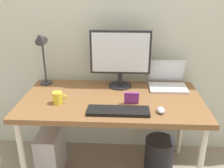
% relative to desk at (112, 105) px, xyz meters
% --- Properties ---
extents(back_wall, '(4.40, 0.04, 2.60)m').
position_rel_desk_xyz_m(back_wall, '(0.00, 0.44, 0.62)').
color(back_wall, silver).
rests_on(back_wall, ground_plane).
extents(desk, '(1.43, 0.76, 0.74)m').
position_rel_desk_xyz_m(desk, '(0.00, 0.00, 0.00)').
color(desk, brown).
rests_on(desk, ground_plane).
extents(monitor, '(0.51, 0.20, 0.49)m').
position_rel_desk_xyz_m(monitor, '(0.06, 0.25, 0.34)').
color(monitor, '#232328').
rests_on(monitor, desk).
extents(laptop, '(0.32, 0.27, 0.23)m').
position_rel_desk_xyz_m(laptop, '(0.47, 0.26, 0.12)').
color(laptop, silver).
rests_on(laptop, desk).
extents(desk_lamp, '(0.11, 0.16, 0.49)m').
position_rel_desk_xyz_m(desk_lamp, '(-0.61, 0.25, 0.41)').
color(desk_lamp, '#333338').
rests_on(desk_lamp, desk).
extents(keyboard, '(0.44, 0.14, 0.02)m').
position_rel_desk_xyz_m(keyboard, '(0.06, -0.24, 0.07)').
color(keyboard, black).
rests_on(keyboard, desk).
extents(mouse, '(0.06, 0.09, 0.03)m').
position_rel_desk_xyz_m(mouse, '(0.36, -0.22, 0.08)').
color(mouse, '#B2B2B7').
rests_on(mouse, desk).
extents(coffee_mug, '(0.11, 0.08, 0.09)m').
position_rel_desk_xyz_m(coffee_mug, '(-0.41, -0.11, 0.11)').
color(coffee_mug, yellow).
rests_on(coffee_mug, desk).
extents(photo_frame, '(0.11, 0.03, 0.09)m').
position_rel_desk_xyz_m(photo_frame, '(0.15, -0.09, 0.11)').
color(photo_frame, purple).
rests_on(photo_frame, desk).
extents(computer_tower, '(0.18, 0.36, 0.42)m').
position_rel_desk_xyz_m(computer_tower, '(-0.53, -0.02, -0.47)').
color(computer_tower, '#B2B2B7').
rests_on(computer_tower, ground_plane).
extents(wastebasket, '(0.26, 0.26, 0.30)m').
position_rel_desk_xyz_m(wastebasket, '(0.42, 0.08, -0.53)').
color(wastebasket, '#232328').
rests_on(wastebasket, ground_plane).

